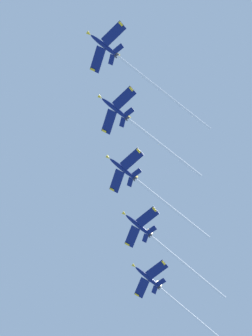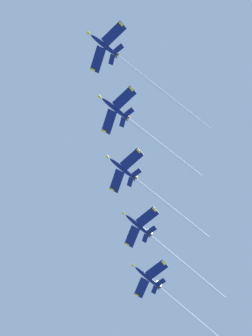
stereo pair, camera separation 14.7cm
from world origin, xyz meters
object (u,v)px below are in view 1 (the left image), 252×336
(jet_fourth, at_px, (157,241))
(jet_second, at_px, (135,124))
(jet_third, at_px, (142,184))
(jet_fifth, at_px, (161,288))
(jet_lead, at_px, (127,64))

(jet_fourth, bearing_deg, jet_second, -110.64)
(jet_third, distance_m, jet_fifth, 41.79)
(jet_lead, distance_m, jet_fifth, 84.19)
(jet_second, bearing_deg, jet_third, 73.69)
(jet_third, bearing_deg, jet_fourth, 65.37)
(jet_second, height_order, jet_fourth, jet_second)
(jet_fifth, bearing_deg, jet_fourth, -105.01)
(jet_second, bearing_deg, jet_fifth, 71.08)
(jet_third, xyz_separation_m, jet_fifth, (13.93, 37.81, -11.08))
(jet_second, xyz_separation_m, jet_fifth, (19.59, 57.16, -18.44))
(jet_lead, bearing_deg, jet_third, 73.30)
(jet_fourth, distance_m, jet_fifth, 19.28)
(jet_second, bearing_deg, jet_lead, -107.09)
(jet_second, relative_size, jet_fifth, 1.03)
(jet_lead, distance_m, jet_fourth, 64.95)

